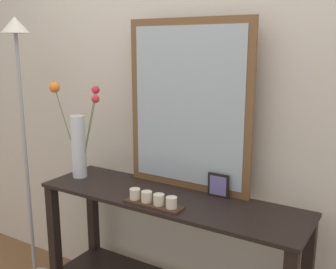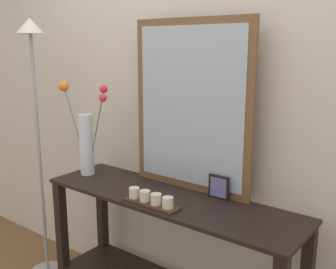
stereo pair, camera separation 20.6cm
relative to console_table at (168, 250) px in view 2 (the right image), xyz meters
The scene contains 7 objects.
wall_back 0.89m from the console_table, 90.00° to the left, with size 6.40×0.08×2.70m, color beige.
console_table is the anchor object (origin of this frame).
mirror_leaning 0.81m from the console_table, 84.04° to the left, with size 0.74×0.03×0.94m.
tall_vase_left 0.85m from the console_table, behind, with size 0.26×0.22×0.58m.
candle_tray 0.37m from the console_table, 91.74° to the right, with size 0.32×0.09×0.07m.
picture_frame_small 0.47m from the console_table, 31.67° to the left, with size 0.12×0.01×0.13m.
floor_lamp 1.30m from the console_table, behind, with size 0.24×0.24×1.81m.
Camera 2 is at (1.22, -1.59, 1.64)m, focal length 42.51 mm.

